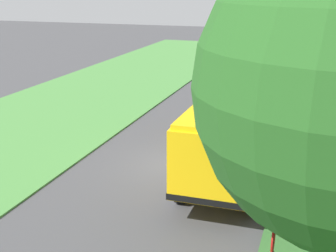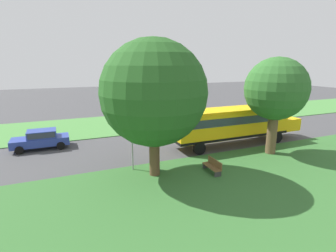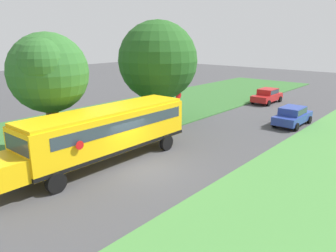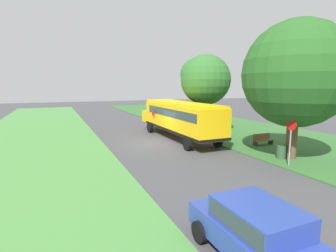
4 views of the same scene
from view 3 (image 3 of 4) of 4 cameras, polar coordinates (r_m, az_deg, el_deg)
The scene contains 11 objects.
ground_plane at distance 18.35m, azimuth -4.33°, elevation -7.48°, with size 120.00×120.00×0.00m, color #424244.
grass_verge at distance 26.01m, azimuth -20.16°, elevation -1.36°, with size 12.00×80.00×0.08m, color #33662D.
grass_far_side at distance 14.17m, azimuth 23.61°, elevation -16.03°, with size 10.00×80.00×0.07m, color #47843D.
school_bus at distance 18.91m, azimuth -11.10°, elevation -0.84°, with size 2.85×12.42×3.16m.
car_blue_nearest at distance 28.66m, azimuth 20.87°, elevation 1.80°, with size 2.02×4.40×1.56m.
car_red_middle at distance 37.59m, azimuth 16.90°, elevation 5.19°, with size 2.02×4.40×1.56m.
oak_tree_beside_bus at distance 20.18m, azimuth -20.25°, elevation 8.80°, with size 4.63×4.63×7.38m.
oak_tree_roadside_mid at distance 26.74m, azimuth -1.85°, elevation 11.23°, with size 6.34×6.34×8.39m.
stop_sign at distance 27.07m, azimuth 1.82°, elevation 3.93°, with size 0.08×0.68×2.74m.
park_bench at distance 25.79m, azimuth -8.86°, elevation 0.29°, with size 1.61×0.53×0.92m.
trash_bin at distance 26.89m, azimuth -1.09°, elevation 1.04°, with size 0.56×0.56×0.90m, color #2D4C33.
Camera 3 is at (12.02, -11.89, 7.13)m, focal length 35.00 mm.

